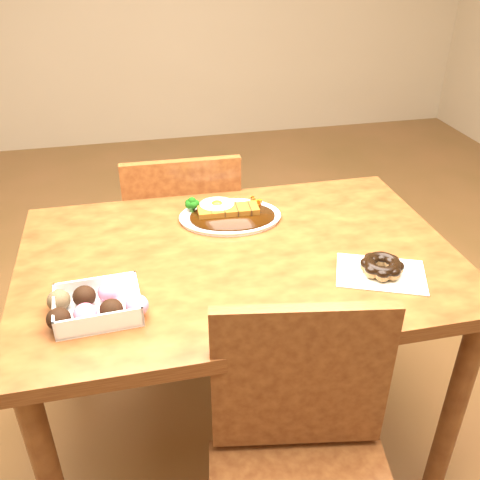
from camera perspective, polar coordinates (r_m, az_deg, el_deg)
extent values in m
plane|color=brown|center=(1.99, -0.07, -20.01)|extent=(6.00, 6.00, 0.00)
cube|color=#4F220F|center=(1.49, -0.08, -2.10)|extent=(1.20, 0.80, 0.04)
cylinder|color=#4F220F|center=(1.69, 21.75, -16.75)|extent=(0.06, 0.06, 0.71)
cylinder|color=#4F220F|center=(1.98, -17.90, -7.71)|extent=(0.06, 0.06, 0.71)
cylinder|color=#4F220F|center=(2.12, 12.29, -3.90)|extent=(0.06, 0.06, 0.71)
cube|color=#4F220F|center=(2.14, -6.21, -0.57)|extent=(0.43, 0.43, 0.04)
cylinder|color=#4F220F|center=(2.42, -2.31, -2.64)|extent=(0.04, 0.04, 0.41)
cylinder|color=#4F220F|center=(2.40, -10.35, -3.46)|extent=(0.04, 0.04, 0.41)
cylinder|color=#4F220F|center=(2.15, -0.86, -7.58)|extent=(0.04, 0.04, 0.41)
cylinder|color=#4F220F|center=(2.13, -10.00, -8.56)|extent=(0.04, 0.04, 0.41)
cube|color=#4F220F|center=(1.86, -6.03, 2.72)|extent=(0.40, 0.04, 0.40)
cube|color=#4F220F|center=(1.23, 6.50, -14.47)|extent=(0.40, 0.10, 0.40)
ellipsoid|color=white|center=(1.65, -1.05, 2.47)|extent=(0.33, 0.25, 0.01)
ellipsoid|color=black|center=(1.63, -0.81, 2.51)|extent=(0.28, 0.21, 0.01)
cube|color=#6B380C|center=(1.65, -1.27, 3.15)|extent=(0.19, 0.07, 0.02)
ellipsoid|color=white|center=(1.66, -2.47, 3.85)|extent=(0.11, 0.10, 0.01)
ellipsoid|color=#FFB214|center=(1.66, -2.47, 3.88)|extent=(0.04, 0.04, 0.02)
cube|color=white|center=(1.29, -14.92, -6.66)|extent=(0.20, 0.16, 0.05)
ellipsoid|color=black|center=(1.27, -18.79, -7.95)|extent=(0.05, 0.05, 0.05)
ellipsoid|color=pink|center=(1.27, -16.17, -7.60)|extent=(0.05, 0.05, 0.05)
ellipsoid|color=black|center=(1.26, -13.55, -7.24)|extent=(0.05, 0.05, 0.05)
ellipsoid|color=pink|center=(1.26, -10.93, -6.86)|extent=(0.05, 0.05, 0.05)
ellipsoid|color=black|center=(1.33, -18.77, -6.11)|extent=(0.05, 0.05, 0.05)
ellipsoid|color=black|center=(1.32, -16.28, -5.78)|extent=(0.05, 0.05, 0.05)
ellipsoid|color=pink|center=(1.32, -13.78, -5.43)|extent=(0.05, 0.05, 0.05)
cube|color=silver|center=(1.45, 14.78, -3.46)|extent=(0.27, 0.23, 0.00)
torus|color=olive|center=(1.43, 14.88, -2.81)|extent=(0.14, 0.14, 0.04)
torus|color=black|center=(1.43, 14.94, -2.48)|extent=(0.13, 0.13, 0.03)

